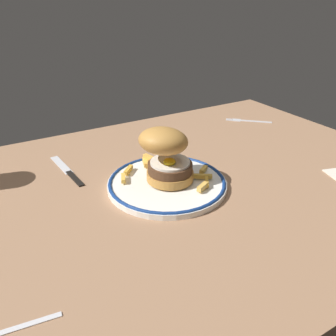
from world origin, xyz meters
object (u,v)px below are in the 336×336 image
burger (166,153)px  dinner_plate (168,184)px  fork (247,121)px  knife (69,172)px

burger → dinner_plate: bearing=-94.7°
dinner_plate → fork: (43.11, 23.36, -0.66)cm
burger → knife: burger is taller
burger → fork: burger is taller
dinner_plate → fork: 49.03cm
burger → fork: (43.04, 22.56, -7.45)cm
dinner_plate → fork: size_ratio=2.20×
dinner_plate → knife: dinner_plate is taller
dinner_plate → knife: (-16.41, 17.05, -0.58)cm
dinner_plate → burger: 6.84cm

